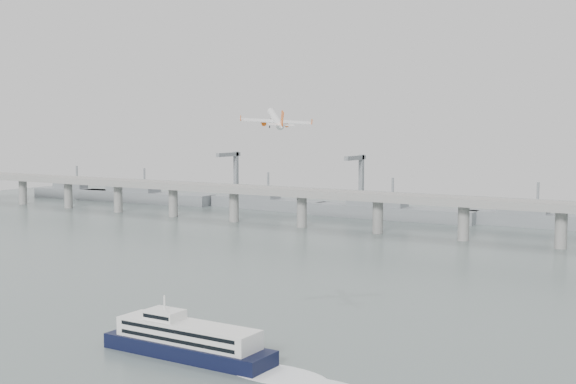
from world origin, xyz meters
The scene contains 5 objects.
ground centered at (0.00, 0.00, 0.00)m, with size 900.00×900.00×0.00m, color slate.
bridge centered at (-1.15, 200.00, 17.65)m, with size 800.00×22.00×23.90m.
distant_fleet centered at (-155.36, 265.08, 6.22)m, with size 453.00×60.90×40.00m.
ferry centered at (25.42, -36.93, 4.24)m, with size 82.74×14.60×15.63m.
airliner centered at (-18.26, 74.85, 63.73)m, with size 25.77×27.17×10.98m.
Camera 1 is at (153.97, -193.71, 62.14)m, focal length 48.00 mm.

